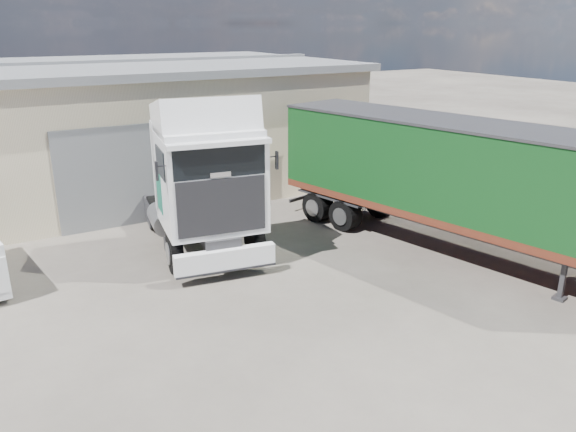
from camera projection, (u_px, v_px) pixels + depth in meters
ground at (319, 340)px, 12.91m from camera, size 120.00×120.00×0.00m
brick_boundary_wall at (476, 170)px, 22.86m from camera, size 0.35×26.00×2.50m
tractor_unit at (203, 186)px, 17.37m from camera, size 3.95×7.86×5.04m
box_trailer at (452, 173)px, 17.35m from camera, size 5.40×12.67×4.12m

